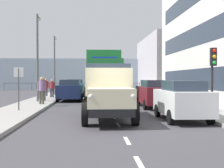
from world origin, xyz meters
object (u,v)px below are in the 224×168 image
Objects in this scene: car_teal_oppositeside_1 at (75,87)px; pedestrian_by_lamp at (39,87)px; lamp_post_promenade at (38,49)px; truck_vintage_cream at (108,93)px; pedestrian_couple_a at (43,87)px; pedestrian_couple_b at (52,87)px; car_navy_oppositeside_0 at (70,90)px; car_white_kerbside_near at (182,100)px; car_maroon_kerbside_1 at (154,93)px; traffic_light_near at (213,65)px; lamp_post_far at (55,59)px; street_sign at (19,81)px; pedestrian_strolling at (42,88)px; lorry_cargo_green at (103,75)px; pedestrian_in_dark_coat at (46,86)px.

pedestrian_by_lamp reaches higher than car_teal_oppositeside_1.
truck_vintage_cream is at bearing 116.76° from lamp_post_promenade.
pedestrian_couple_b is (-0.08, -4.01, -0.10)m from pedestrian_couple_a.
car_white_kerbside_near is at bearing 116.24° from car_navy_oppositeside_0.
traffic_light_near reaches higher than car_maroon_kerbside_1.
lamp_post_far is (0.36, -4.68, 2.74)m from pedestrian_couple_b.
car_white_kerbside_near is 1.70× the size of street_sign.
car_teal_oppositeside_1 is 0.68× the size of lamp_post_promenade.
pedestrian_couple_a is at bearing -82.72° from pedestrian_strolling.
lamp_post_far is at bearing -89.64° from street_sign.
truck_vintage_cream is 1.30× the size of car_maroon_kerbside_1.
car_navy_oppositeside_0 is at bearing -77.65° from truck_vintage_cream.
car_white_kerbside_near is 9.96m from pedestrian_strolling.
street_sign reaches higher than car_teal_oppositeside_1.
lorry_cargo_green reaches higher than pedestrian_couple_b.
street_sign is (-0.63, 9.08, 0.61)m from pedestrian_by_lamp.
traffic_light_near is (-2.18, 3.73, 1.58)m from car_maroon_kerbside_1.
lorry_cargo_green is 9.64m from lamp_post_far.
pedestrian_couple_a is 5.85m from pedestrian_in_dark_coat.
car_teal_oppositeside_1 is (5.67, -17.87, 0.00)m from car_white_kerbside_near.
street_sign reaches higher than car_white_kerbside_near.
street_sign is (0.18, 6.63, 0.50)m from pedestrian_couple_a.
street_sign is (-0.56, 12.43, 0.56)m from pedestrian_in_dark_coat.
pedestrian_strolling is (1.50, 4.57, 0.29)m from car_navy_oppositeside_0.
pedestrian_in_dark_coat is (2.62, -4.19, 0.23)m from car_navy_oppositeside_0.
pedestrian_strolling reaches higher than pedestrian_by_lamp.
pedestrian_couple_b is at bearing -47.85° from car_maroon_kerbside_1.
pedestrian_by_lamp is at bearing -71.69° from pedestrian_couple_a.
lorry_cargo_green is 1.91× the size of car_navy_oppositeside_0.
car_teal_oppositeside_1 is at bearing -82.00° from truck_vintage_cream.
pedestrian_in_dark_coat reaches higher than pedestrian_couple_b.
lamp_post_promenade reaches higher than car_white_kerbside_near.
truck_vintage_cream is 14.47m from pedestrian_couple_b.
pedestrian_strolling is 11.97m from lamp_post_far.
car_maroon_kerbside_1 is 13.47m from car_teal_oppositeside_1.
pedestrian_in_dark_coat reaches higher than car_maroon_kerbside_1.
pedestrian_by_lamp is 0.95× the size of pedestrian_in_dark_coat.
lorry_cargo_green is at bearing -58.34° from traffic_light_near.
traffic_light_near is 12.59m from lamp_post_promenade.
pedestrian_couple_a is at bearing 108.31° from pedestrian_by_lamp.
lorry_cargo_green is 5.74m from pedestrian_couple_b.
car_navy_oppositeside_0 is (2.63, -1.10, -1.18)m from lorry_cargo_green.
pedestrian_by_lamp is at bearing 64.13° from car_teal_oppositeside_1.
car_teal_oppositeside_1 is 8.21m from pedestrian_couple_a.
pedestrian_in_dark_coat is 0.52× the size of traffic_light_near.
pedestrian_strolling reaches higher than car_navy_oppositeside_0.
pedestrian_couple_b is 5.44m from lamp_post_far.
pedestrian_couple_a is (7.54, -4.23, 0.29)m from car_maroon_kerbside_1.
lamp_post_promenade is at bearing -88.81° from street_sign.
pedestrian_in_dark_coat is 17.35m from traffic_light_near.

